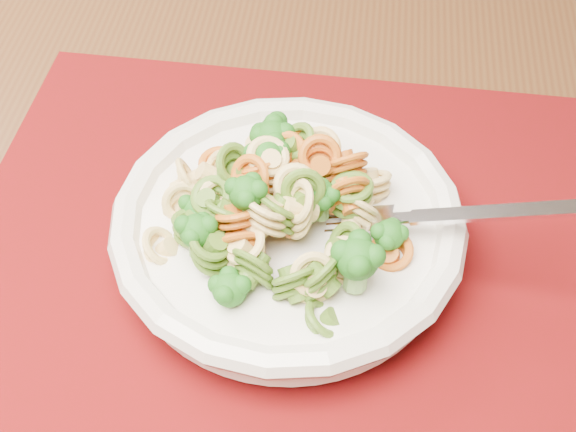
# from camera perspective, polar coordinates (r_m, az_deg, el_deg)

# --- Properties ---
(dining_table) EXTENTS (1.35, 0.87, 0.73)m
(dining_table) POSITION_cam_1_polar(r_m,az_deg,el_deg) (0.72, 3.80, 1.00)
(dining_table) COLOR #492B14
(dining_table) RESTS_ON ground
(placemat) EXTENTS (0.49, 0.39, 0.00)m
(placemat) POSITION_cam_1_polar(r_m,az_deg,el_deg) (0.55, 1.62, -2.67)
(placemat) COLOR #60040B
(placemat) RESTS_ON dining_table
(pasta_bowl) EXTENTS (0.23, 0.23, 0.04)m
(pasta_bowl) POSITION_cam_1_polar(r_m,az_deg,el_deg) (0.53, 0.00, -0.86)
(pasta_bowl) COLOR silver
(pasta_bowl) RESTS_ON placemat
(pasta_broccoli_heap) EXTENTS (0.20, 0.20, 0.06)m
(pasta_broccoli_heap) POSITION_cam_1_polar(r_m,az_deg,el_deg) (0.51, 0.00, 0.44)
(pasta_broccoli_heap) COLOR #E4BE70
(pasta_broccoli_heap) RESTS_ON pasta_bowl
(fork) EXTENTS (0.18, 0.05, 0.08)m
(fork) POSITION_cam_1_polar(r_m,az_deg,el_deg) (0.51, 6.04, -0.26)
(fork) COLOR silver
(fork) RESTS_ON pasta_bowl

